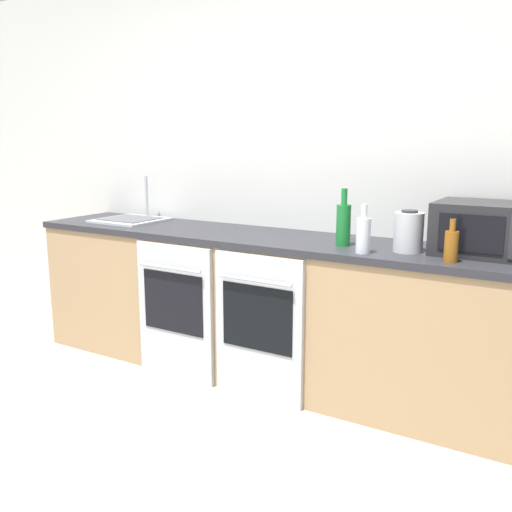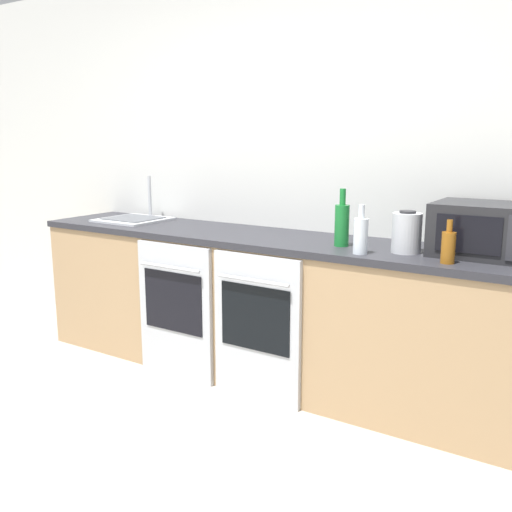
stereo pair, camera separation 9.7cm
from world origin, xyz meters
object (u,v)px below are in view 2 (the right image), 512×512
at_px(bottle_green, 342,224).
at_px(microwave, 487,230).
at_px(sink, 134,218).
at_px(oven_left, 175,311).
at_px(oven_right, 256,328).
at_px(bottle_amber, 448,246).
at_px(kettle, 407,233).
at_px(bottle_clear, 361,235).

bearing_deg(bottle_green, microwave, 11.17).
bearing_deg(sink, bottle_green, -3.50).
relative_size(oven_left, bottle_green, 2.71).
relative_size(oven_right, bottle_green, 2.71).
bearing_deg(bottle_amber, microwave, 67.64).
bearing_deg(sink, bottle_amber, -5.93).
bearing_deg(bottle_green, bottle_amber, -12.48).
height_order(oven_left, bottle_amber, bottle_amber).
height_order(kettle, sink, sink).
relative_size(bottle_amber, kettle, 0.95).
height_order(bottle_amber, kettle, kettle).
bearing_deg(kettle, bottle_amber, -30.61).
relative_size(bottle_clear, sink, 0.58).
relative_size(microwave, bottle_green, 1.60).
height_order(bottle_green, sink, bottle_green).
distance_m(bottle_green, sink, 1.66).
bearing_deg(bottle_clear, sink, 172.40).
bearing_deg(bottle_amber, kettle, 149.39).
xyz_separation_m(bottle_amber, sink, (-2.26, 0.24, -0.06)).
bearing_deg(oven_left, bottle_amber, 4.34).
relative_size(oven_left, bottle_amber, 4.12).
bearing_deg(microwave, bottle_green, -168.83).
relative_size(kettle, sink, 0.50).
relative_size(bottle_amber, bottle_clear, 0.82).
xyz_separation_m(oven_right, kettle, (0.74, 0.27, 0.57)).
distance_m(oven_left, bottle_green, 1.18).
relative_size(microwave, kettle, 2.32).
bearing_deg(microwave, sink, -179.03).
xyz_separation_m(oven_left, microwave, (1.71, 0.40, 0.60)).
bearing_deg(oven_right, bottle_clear, 11.37).
xyz_separation_m(kettle, sink, (-2.01, 0.09, -0.09)).
bearing_deg(oven_right, bottle_amber, 6.95).
xyz_separation_m(microwave, bottle_green, (-0.72, -0.14, -0.01)).
bearing_deg(bottle_clear, microwave, 27.39).
distance_m(oven_left, bottle_clear, 1.29).
distance_m(bottle_green, bottle_amber, 0.62).
height_order(oven_left, sink, sink).
distance_m(bottle_green, kettle, 0.36).
height_order(oven_left, bottle_green, bottle_green).
bearing_deg(oven_left, bottle_green, 14.44).
xyz_separation_m(oven_right, microwave, (1.11, 0.40, 0.60)).
distance_m(kettle, sink, 2.02).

